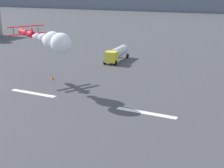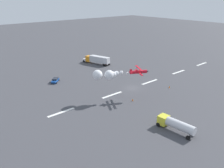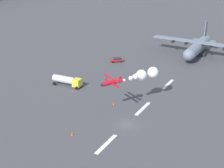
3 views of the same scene
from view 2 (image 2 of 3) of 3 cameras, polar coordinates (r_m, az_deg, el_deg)
The scene contains 12 objects.
ground_plane at distance 79.17m, azimuth 5.03°, elevation -0.99°, with size 440.00×440.00×0.00m, color #424247.
runway_stripe_0 at distance 114.48m, azimuth 21.35°, elevation 4.63°, with size 8.00×0.90×0.01m, color white.
runway_stripe_1 at distance 99.38m, azimuth 16.21°, elevation 2.89°, with size 8.00×0.90×0.01m, color white.
runway_stripe_2 at distance 85.47m, azimuth 9.33°, elevation 0.51°, with size 8.00×0.90×0.01m, color white.
runway_stripe_3 at distance 73.44m, azimuth 0.02°, elevation -2.72°, with size 8.00×0.90×0.01m, color white.
runway_stripe_4 at distance 64.37m, azimuth -12.49°, elevation -6.89°, with size 8.00×0.90×0.01m, color white.
stunt_biplane_red at distance 67.77m, azimuth -0.64°, elevation 2.43°, with size 15.61×10.32×3.00m.
semi_truck_orange at distance 106.72m, azimuth -3.75°, elevation 6.11°, with size 6.73×13.96×3.70m.
fuel_tanker_truck at distance 56.13m, azimuth 15.50°, elevation -9.61°, with size 3.43×9.27×2.90m.
followme_car_yellow at distance 86.43m, azimuth -13.91°, elevation 0.96°, with size 4.28×4.24×1.52m.
traffic_cone_near at distance 81.28m, azimuth 14.05°, elevation -0.68°, with size 0.44×0.44×0.75m, color orange.
traffic_cone_far at distance 69.49m, azimuth 5.16°, elevation -3.92°, with size 0.44×0.44×0.75m, color orange.
Camera 2 is at (52.60, 51.16, 29.71)m, focal length 36.85 mm.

